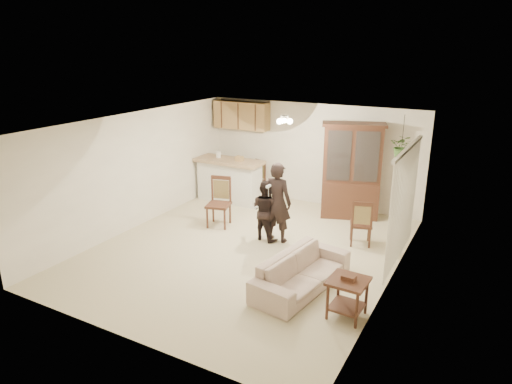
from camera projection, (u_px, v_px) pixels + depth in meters
The scene contains 23 objects.
floor at pixel (247, 250), 8.95m from camera, with size 6.50×6.50×0.00m, color beige.
ceiling at pixel (246, 123), 8.18m from camera, with size 5.50×6.50×0.02m, color silver.
wall_back at pixel (312, 154), 11.28m from camera, with size 5.50×0.02×2.50m, color beige.
wall_front at pixel (121, 256), 5.86m from camera, with size 5.50×0.02×2.50m, color beige.
wall_left at pixel (136, 171), 9.82m from camera, with size 0.02×6.50×2.50m, color beige.
wall_right at pixel (395, 214), 7.31m from camera, with size 0.02×6.50×2.50m, color beige.
breakfast_bar at pixel (229, 182), 11.60m from camera, with size 1.60×0.55×1.00m, color silver.
bar_top at pixel (229, 161), 11.43m from camera, with size 1.75×0.70×0.08m, color tan.
upper_cabinets at pixel (241, 115), 11.73m from camera, with size 1.50×0.34×0.70m, color olive.
vertical_blinds at pixel (403, 206), 8.13m from camera, with size 0.06×2.30×2.10m, color silver, non-canonical shape.
ceiling_fixture at pixel (284, 120), 9.12m from camera, with size 0.36×0.36×0.20m, color #FFE9BF, non-canonical shape.
hanging_plant at pixel (402, 146), 9.33m from camera, with size 0.43×0.37×0.48m, color #305421.
plant_cord at pixel (403, 131), 9.23m from camera, with size 0.01×0.01×0.65m, color black.
sofa at pixel (302, 268), 7.45m from camera, with size 1.87×0.73×0.73m, color beige.
adult at pixel (277, 199), 9.11m from camera, with size 0.66×0.43×1.80m, color black.
child at pixel (265, 208), 9.24m from camera, with size 0.66×0.51×1.35m, color black.
china_hutch at pixel (351, 172), 10.36m from camera, with size 1.49×0.97×2.19m.
side_table at pixel (347, 297), 6.67m from camera, with size 0.57×0.57×0.67m.
chair_bar at pixel (219, 213), 10.05m from camera, with size 0.59×0.59×1.09m.
chair_hutch_left at pixel (255, 187), 11.96m from camera, with size 0.56×0.56×0.97m.
chair_hutch_right at pixel (360, 231), 9.14m from camera, with size 0.54×0.54×0.96m.
controller_adult at pixel (268, 186), 8.68m from camera, with size 0.04×0.14×0.04m, color white.
controller_child at pixel (256, 207), 9.00m from camera, with size 0.03×0.11×0.03m, color white.
Camera 1 is at (4.08, -7.08, 3.84)m, focal length 32.00 mm.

